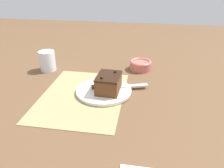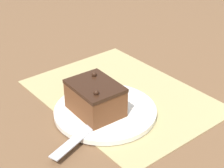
{
  "view_description": "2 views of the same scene",
  "coord_description": "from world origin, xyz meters",
  "px_view_note": "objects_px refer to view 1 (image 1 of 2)",
  "views": [
    {
      "loc": [
        0.77,
        0.25,
        0.47
      ],
      "look_at": [
        -0.06,
        0.12,
        0.04
      ],
      "focal_mm": 35.0,
      "sensor_mm": 36.0,
      "label": 1
    },
    {
      "loc": [
        -0.61,
        0.53,
        0.5
      ],
      "look_at": [
        -0.02,
        0.05,
        0.06
      ],
      "focal_mm": 60.0,
      "sensor_mm": 36.0,
      "label": 2
    }
  ],
  "objects_px": {
    "chocolate_cake": "(109,83)",
    "drinking_glass": "(47,61)",
    "serving_knife": "(110,86)",
    "small_bowl": "(141,65)",
    "cake_plate": "(104,91)"
  },
  "relations": [
    {
      "from": "chocolate_cake",
      "to": "serving_knife",
      "type": "relative_size",
      "value": 0.52
    },
    {
      "from": "serving_knife",
      "to": "drinking_glass",
      "type": "xyz_separation_m",
      "value": [
        -0.17,
        -0.36,
        0.03
      ]
    },
    {
      "from": "serving_knife",
      "to": "small_bowl",
      "type": "height_order",
      "value": "small_bowl"
    },
    {
      "from": "chocolate_cake",
      "to": "serving_knife",
      "type": "xyz_separation_m",
      "value": [
        -0.03,
        0.0,
        -0.03
      ]
    },
    {
      "from": "serving_knife",
      "to": "drinking_glass",
      "type": "distance_m",
      "value": 0.4
    },
    {
      "from": "chocolate_cake",
      "to": "drinking_glass",
      "type": "height_order",
      "value": "drinking_glass"
    },
    {
      "from": "cake_plate",
      "to": "small_bowl",
      "type": "relative_size",
      "value": 2.1
    },
    {
      "from": "small_bowl",
      "to": "serving_knife",
      "type": "bearing_deg",
      "value": -24.92
    },
    {
      "from": "cake_plate",
      "to": "chocolate_cake",
      "type": "relative_size",
      "value": 1.89
    },
    {
      "from": "serving_knife",
      "to": "small_bowl",
      "type": "relative_size",
      "value": 2.15
    },
    {
      "from": "chocolate_cake",
      "to": "drinking_glass",
      "type": "xyz_separation_m",
      "value": [
        -0.2,
        -0.36,
        -0.0
      ]
    },
    {
      "from": "serving_knife",
      "to": "chocolate_cake",
      "type": "bearing_deg",
      "value": -22.94
    },
    {
      "from": "serving_knife",
      "to": "drinking_glass",
      "type": "relative_size",
      "value": 2.36
    },
    {
      "from": "chocolate_cake",
      "to": "small_bowl",
      "type": "relative_size",
      "value": 1.11
    },
    {
      "from": "cake_plate",
      "to": "drinking_glass",
      "type": "distance_m",
      "value": 0.39
    }
  ]
}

